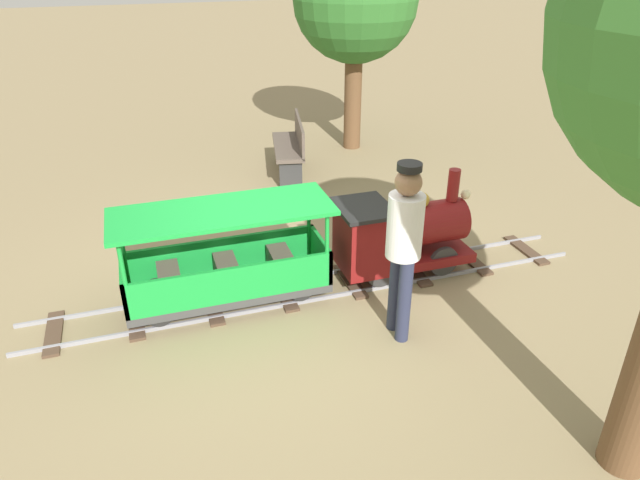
# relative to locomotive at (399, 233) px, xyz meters

# --- Properties ---
(ground_plane) EXTENTS (60.00, 60.00, 0.00)m
(ground_plane) POSITION_rel_locomotive_xyz_m (0.00, -1.17, -0.49)
(ground_plane) COLOR #8C7A56
(track) EXTENTS (0.68, 5.70, 0.04)m
(track) POSITION_rel_locomotive_xyz_m (0.00, -0.87, -0.47)
(track) COLOR gray
(track) RESTS_ON ground_plane
(locomotive) EXTENTS (0.64, 1.45, 1.07)m
(locomotive) POSITION_rel_locomotive_xyz_m (0.00, 0.00, 0.00)
(locomotive) COLOR maroon
(locomotive) RESTS_ON ground_plane
(passenger_car) EXTENTS (0.74, 2.00, 0.97)m
(passenger_car) POSITION_rel_locomotive_xyz_m (0.00, -1.77, -0.06)
(passenger_car) COLOR #3F3F3F
(passenger_car) RESTS_ON ground_plane
(conductor_person) EXTENTS (0.30, 0.30, 1.62)m
(conductor_person) POSITION_rel_locomotive_xyz_m (0.93, -0.42, 0.47)
(conductor_person) COLOR #282D47
(conductor_person) RESTS_ON ground_plane
(park_bench) EXTENTS (1.35, 0.65, 0.82)m
(park_bench) POSITION_rel_locomotive_xyz_m (-3.19, -0.25, -0.07)
(park_bench) COLOR brown
(park_bench) RESTS_ON ground_plane
(oak_tree_near) EXTENTS (1.92, 1.92, 3.31)m
(oak_tree_near) POSITION_rel_locomotive_xyz_m (-4.07, 1.05, 1.84)
(oak_tree_near) COLOR brown
(oak_tree_near) RESTS_ON ground_plane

